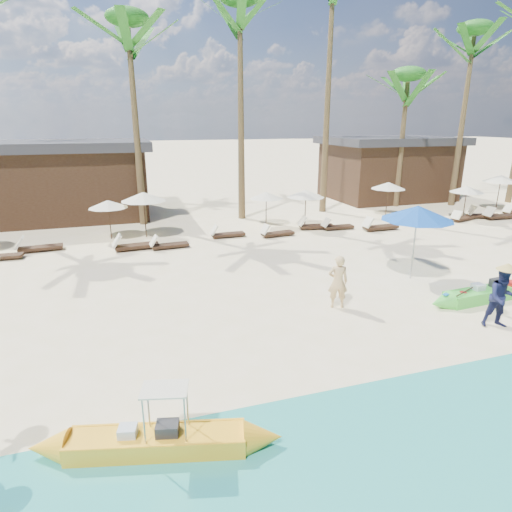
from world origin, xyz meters
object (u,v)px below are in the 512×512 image
object	(u,v)px
blue_umbrella	(418,213)
green_canoe	(487,293)
tourist	(338,282)
yellow_canoe	(157,441)

from	to	relation	value
blue_umbrella	green_canoe	bearing A→B (deg)	-64.74
tourist	blue_umbrella	distance (m)	4.23
tourist	blue_umbrella	size ratio (longest dim) A/B	0.62
green_canoe	yellow_canoe	xyz separation A→B (m)	(-10.47, -3.48, -0.01)
tourist	green_canoe	bearing A→B (deg)	-172.48
yellow_canoe	tourist	world-z (taller)	tourist
green_canoe	tourist	world-z (taller)	tourist
yellow_canoe	blue_umbrella	xyz separation A→B (m)	(9.37, 5.81, 2.17)
tourist	blue_umbrella	world-z (taller)	blue_umbrella
tourist	yellow_canoe	bearing A→B (deg)	56.15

